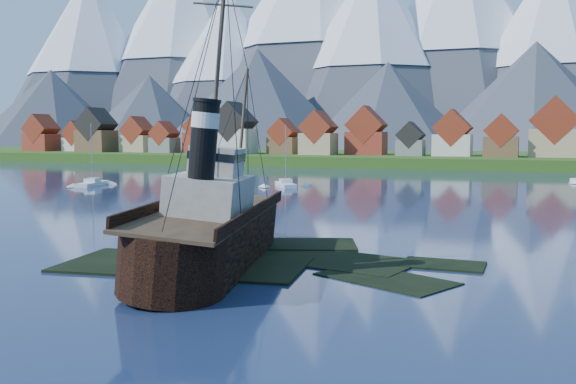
% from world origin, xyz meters
% --- Properties ---
extents(ground, '(1400.00, 1400.00, 0.00)m').
position_xyz_m(ground, '(0.00, 0.00, 0.00)').
color(ground, '#1B294D').
rests_on(ground, ground).
extents(shoal, '(31.71, 21.24, 1.14)m').
position_xyz_m(shoal, '(1.78, 2.15, -0.35)').
color(shoal, black).
rests_on(shoal, ground).
extents(shore_bank, '(600.00, 80.00, 3.20)m').
position_xyz_m(shore_bank, '(0.00, 170.00, 0.00)').
color(shore_bank, '#1F4112').
rests_on(shore_bank, ground).
extents(seawall, '(600.00, 2.50, 2.00)m').
position_xyz_m(seawall, '(0.00, 132.00, 0.00)').
color(seawall, '#3F3D38').
rests_on(seawall, ground).
extents(town, '(250.96, 16.69, 17.30)m').
position_xyz_m(town, '(-33.12, 152.18, 8.99)').
color(town, maroon).
rests_on(town, ground).
extents(mountains, '(965.00, 340.00, 205.00)m').
position_xyz_m(mountains, '(-0.79, 481.26, 89.34)').
color(mountains, '#2D333D').
rests_on(mountains, ground).
extents(tugboat_wreck, '(6.44, 27.75, 21.99)m').
position_xyz_m(tugboat_wreck, '(-1.12, -0.15, 2.78)').
color(tugboat_wreck, black).
rests_on(tugboat_wreck, ground).
extents(sailboat_a, '(4.75, 10.24, 12.13)m').
position_xyz_m(sailboat_a, '(-55.77, 54.93, 0.27)').
color(sailboat_a, silver).
rests_on(sailboat_a, ground).
extents(sailboat_c, '(6.90, 8.96, 11.83)m').
position_xyz_m(sailboat_c, '(-21.48, 66.25, 0.27)').
color(sailboat_c, silver).
rests_on(sailboat_c, ground).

